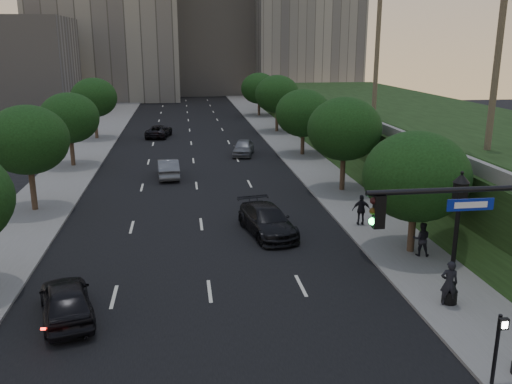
{
  "coord_description": "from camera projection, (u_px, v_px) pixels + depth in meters",
  "views": [
    {
      "loc": [
        -0.92,
        -16.3,
        10.27
      ],
      "look_at": [
        2.39,
        7.73,
        3.6
      ],
      "focal_mm": 38.0,
      "sensor_mm": 36.0,
      "label": 1
    }
  ],
  "objects": [
    {
      "name": "sedan_near_right",
      "position": [
        267.0,
        221.0,
        30.01
      ],
      "size": [
        3.17,
        5.71,
        1.57
      ],
      "primitive_type": "imported",
      "rotation": [
        0.0,
        0.0,
        0.19
      ],
      "color": "black",
      "rests_on": "ground"
    },
    {
      "name": "parapet_wall",
      "position": [
        353.0,
        116.0,
        45.78
      ],
      "size": [
        0.35,
        90.0,
        0.7
      ],
      "primitive_type": "cube",
      "color": "slate",
      "rests_on": "embankment"
    },
    {
      "name": "embankment",
      "position": [
        446.0,
        141.0,
        47.52
      ],
      "size": [
        18.0,
        90.0,
        4.0
      ],
      "primitive_type": "cube",
      "color": "black",
      "rests_on": "ground"
    },
    {
      "name": "office_block_mid",
      "position": [
        212.0,
        30.0,
        113.18
      ],
      "size": [
        22.0,
        18.0,
        26.0
      ],
      "primitive_type": "cube",
      "color": "gray",
      "rests_on": "ground"
    },
    {
      "name": "sidewalk_right",
      "position": [
        309.0,
        161.0,
        48.39
      ],
      "size": [
        4.5,
        140.0,
        0.15
      ],
      "primitive_type": "cube",
      "color": "slate",
      "rests_on": "ground"
    },
    {
      "name": "tree_left_b",
      "position": [
        27.0,
        140.0,
        33.03
      ],
      "size": [
        5.0,
        5.0,
        6.71
      ],
      "color": "#38281C",
      "rests_on": "ground"
    },
    {
      "name": "office_block_filler",
      "position": [
        9.0,
        66.0,
        80.0
      ],
      "size": [
        18.0,
        16.0,
        14.0
      ],
      "primitive_type": "cube",
      "color": "gray",
      "rests_on": "ground"
    },
    {
      "name": "sedan_near_left",
      "position": [
        66.0,
        300.0,
        20.73
      ],
      "size": [
        2.97,
        4.9,
        1.56
      ],
      "primitive_type": "imported",
      "rotation": [
        0.0,
        0.0,
        3.41
      ],
      "color": "black",
      "rests_on": "ground"
    },
    {
      "name": "tree_left_d",
      "position": [
        94.0,
        98.0,
        58.82
      ],
      "size": [
        5.0,
        5.0,
        6.71
      ],
      "color": "#38281C",
      "rests_on": "ground"
    },
    {
      "name": "office_block_right",
      "position": [
        303.0,
        3.0,
        108.49
      ],
      "size": [
        20.0,
        22.0,
        36.0
      ],
      "primitive_type": "cube",
      "color": "gray",
      "rests_on": "ground"
    },
    {
      "name": "ground",
      "position": [
        218.0,
        356.0,
        18.41
      ],
      "size": [
        160.0,
        160.0,
        0.0
      ],
      "primitive_type": "plane",
      "color": "black",
      "rests_on": "ground"
    },
    {
      "name": "street_lamp",
      "position": [
        455.0,
        245.0,
        21.21
      ],
      "size": [
        0.64,
        0.64,
        5.62
      ],
      "color": "black",
      "rests_on": "ground"
    },
    {
      "name": "sedan_far_right",
      "position": [
        243.0,
        147.0,
        51.26
      ],
      "size": [
        2.73,
        4.72,
        1.51
      ],
      "primitive_type": "imported",
      "rotation": [
        0.0,
        0.0,
        -0.23
      ],
      "color": "slate",
      "rests_on": "ground"
    },
    {
      "name": "tree_right_d",
      "position": [
        277.0,
        94.0,
        63.46
      ],
      "size": [
        5.2,
        5.2,
        6.74
      ],
      "color": "#38281C",
      "rests_on": "ground"
    },
    {
      "name": "office_block_left",
      "position": [
        106.0,
        11.0,
        100.2
      ],
      "size": [
        26.0,
        20.0,
        32.0
      ],
      "primitive_type": "cube",
      "color": "gray",
      "rests_on": "ground"
    },
    {
      "name": "pedestrian_b",
      "position": [
        422.0,
        239.0,
        26.54
      ],
      "size": [
        1.0,
        0.88,
        1.71
      ],
      "primitive_type": "imported",
      "rotation": [
        0.0,
        0.0,
        2.81
      ],
      "color": "black",
      "rests_on": "sidewalk_right"
    },
    {
      "name": "pedestrian_a",
      "position": [
        449.0,
        283.0,
        21.48
      ],
      "size": [
        0.77,
        0.6,
        1.87
      ],
      "primitive_type": "imported",
      "rotation": [
        0.0,
        0.0,
        2.89
      ],
      "color": "black",
      "rests_on": "sidewalk_right"
    },
    {
      "name": "sedan_far_left",
      "position": [
        159.0,
        131.0,
        61.18
      ],
      "size": [
        3.18,
        5.32,
        1.39
      ],
      "primitive_type": "imported",
      "rotation": [
        0.0,
        0.0,
        2.96
      ],
      "color": "black",
      "rests_on": "ground"
    },
    {
      "name": "pedestrian_signal",
      "position": [
        498.0,
        344.0,
        16.24
      ],
      "size": [
        0.3,
        0.33,
        2.5
      ],
      "color": "black",
      "rests_on": "ground"
    },
    {
      "name": "road_surface",
      "position": [
        194.0,
        166.0,
        47.06
      ],
      "size": [
        16.0,
        140.0,
        0.02
      ],
      "primitive_type": "cube",
      "color": "black",
      "rests_on": "ground"
    },
    {
      "name": "pedestrian_c",
      "position": [
        361.0,
        210.0,
        31.08
      ],
      "size": [
        1.1,
        0.59,
        1.78
      ],
      "primitive_type": "imported",
      "rotation": [
        0.0,
        0.0,
        2.99
      ],
      "color": "black",
      "rests_on": "sidewalk_right"
    },
    {
      "name": "sidewalk_left",
      "position": [
        72.0,
        168.0,
        45.7
      ],
      "size": [
        4.5,
        140.0,
        0.15
      ],
      "primitive_type": "cube",
      "color": "slate",
      "rests_on": "ground"
    },
    {
      "name": "tree_right_c",
      "position": [
        303.0,
        113.0,
        50.22
      ],
      "size": [
        5.2,
        5.2,
        6.24
      ],
      "color": "#38281C",
      "rests_on": "ground"
    },
    {
      "name": "tree_right_e",
      "position": [
        259.0,
        88.0,
        77.92
      ],
      "size": [
        5.2,
        5.2,
        6.24
      ],
      "color": "#38281C",
      "rests_on": "ground"
    },
    {
      "name": "tree_right_a",
      "position": [
        416.0,
        176.0,
        26.34
      ],
      "size": [
        5.2,
        5.2,
        6.24
      ],
      "color": "#38281C",
      "rests_on": "ground"
    },
    {
      "name": "traffic_signal_mast",
      "position": [
        501.0,
        273.0,
        16.1
      ],
      "size": [
        5.68,
        0.56,
        7.0
      ],
      "color": "black",
      "rests_on": "ground"
    },
    {
      "name": "tree_left_c",
      "position": [
        69.0,
        118.0,
        45.55
      ],
      "size": [
        5.0,
        5.0,
        6.34
      ],
      "color": "#38281C",
      "rests_on": "ground"
    },
    {
      "name": "sedan_mid_left",
      "position": [
        168.0,
        168.0,
        42.71
      ],
      "size": [
        1.89,
        4.67,
        1.51
      ],
      "primitive_type": "imported",
      "rotation": [
        0.0,
        0.0,
        3.21
      ],
      "color": "#575A5F",
      "rests_on": "ground"
    },
    {
      "name": "tree_right_b",
      "position": [
        344.0,
        129.0,
        37.67
      ],
      "size": [
        5.2,
        5.2,
        6.74
      ],
      "color": "#38281C",
      "rests_on": "ground"
    }
  ]
}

